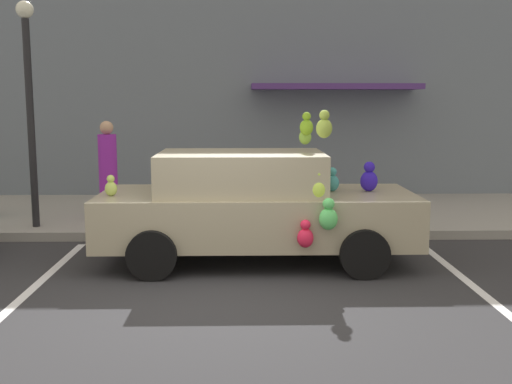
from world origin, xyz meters
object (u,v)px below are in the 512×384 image
at_px(plush_covered_car, 253,206).
at_px(teddy_bear_on_sidewalk, 297,209).
at_px(pedestrian_walking_past, 108,173).
at_px(street_lamp_post, 29,90).

height_order(plush_covered_car, teddy_bear_on_sidewalk, plush_covered_car).
height_order(plush_covered_car, pedestrian_walking_past, plush_covered_car).
xyz_separation_m(teddy_bear_on_sidewalk, street_lamp_post, (-4.42, -0.12, 2.02)).
distance_m(teddy_bear_on_sidewalk, street_lamp_post, 4.86).
bearing_deg(street_lamp_post, plush_covered_car, -25.93).
distance_m(plush_covered_car, pedestrian_walking_past, 3.52).
bearing_deg(pedestrian_walking_past, teddy_bear_on_sidewalk, -9.30).
xyz_separation_m(plush_covered_car, pedestrian_walking_past, (-2.54, 2.43, 0.18)).
relative_size(street_lamp_post, pedestrian_walking_past, 2.11).
relative_size(plush_covered_car, teddy_bear_on_sidewalk, 7.86).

